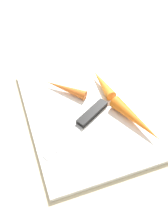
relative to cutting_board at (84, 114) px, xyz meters
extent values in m
plane|color=#C6B793|center=(0.00, 0.00, -0.01)|extent=(1.40, 1.40, 0.00)
cube|color=white|center=(0.00, 0.00, 0.00)|extent=(0.36, 0.26, 0.01)
cube|color=#B7B7BC|center=(0.06, -0.07, 0.01)|extent=(0.07, 0.10, 0.00)
cube|color=black|center=(0.01, 0.02, 0.01)|extent=(0.06, 0.09, 0.01)
cone|color=orange|center=(-0.06, 0.07, 0.02)|extent=(0.10, 0.04, 0.03)
cone|color=orange|center=(-0.08, -0.02, 0.02)|extent=(0.10, 0.10, 0.02)
cone|color=orange|center=(0.07, 0.10, 0.02)|extent=(0.14, 0.08, 0.03)
camera|label=1|loc=(0.38, -0.13, 0.49)|focal=42.47mm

